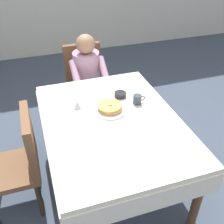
% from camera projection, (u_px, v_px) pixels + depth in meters
% --- Properties ---
extents(ground_plane, '(14.00, 14.00, 0.00)m').
position_uv_depth(ground_plane, '(112.00, 179.00, 2.64)').
color(ground_plane, '#3D4756').
extents(dining_table_main, '(1.12, 1.52, 0.74)m').
position_uv_depth(dining_table_main, '(112.00, 128.00, 2.27)').
color(dining_table_main, silver).
rests_on(dining_table_main, ground).
extents(chair_diner, '(0.44, 0.45, 0.93)m').
position_uv_depth(chair_diner, '(85.00, 78.00, 3.26)').
color(chair_diner, brown).
rests_on(chair_diner, ground).
extents(diner_person, '(0.40, 0.43, 1.12)m').
position_uv_depth(diner_person, '(88.00, 74.00, 3.06)').
color(diner_person, '#B2849E').
rests_on(diner_person, ground).
extents(chair_left_side, '(0.45, 0.44, 0.93)m').
position_uv_depth(chair_left_side, '(21.00, 159.00, 2.14)').
color(chair_left_side, brown).
rests_on(chair_left_side, ground).
extents(plate_breakfast, '(0.28, 0.28, 0.02)m').
position_uv_depth(plate_breakfast, '(110.00, 110.00, 2.32)').
color(plate_breakfast, white).
rests_on(plate_breakfast, dining_table_main).
extents(breakfast_stack, '(0.21, 0.21, 0.06)m').
position_uv_depth(breakfast_stack, '(110.00, 107.00, 2.30)').
color(breakfast_stack, tan).
rests_on(breakfast_stack, plate_breakfast).
extents(cup_coffee, '(0.11, 0.08, 0.08)m').
position_uv_depth(cup_coffee, '(138.00, 99.00, 2.40)').
color(cup_coffee, '#333D4C').
rests_on(cup_coffee, dining_table_main).
extents(bowl_butter, '(0.11, 0.11, 0.04)m').
position_uv_depth(bowl_butter, '(120.00, 95.00, 2.50)').
color(bowl_butter, black).
rests_on(bowl_butter, dining_table_main).
extents(syrup_pitcher, '(0.08, 0.08, 0.07)m').
position_uv_depth(syrup_pitcher, '(77.00, 105.00, 2.33)').
color(syrup_pitcher, silver).
rests_on(syrup_pitcher, dining_table_main).
extents(fork_left_of_plate, '(0.02, 0.18, 0.00)m').
position_uv_depth(fork_left_of_plate, '(90.00, 116.00, 2.26)').
color(fork_left_of_plate, silver).
rests_on(fork_left_of_plate, dining_table_main).
extents(knife_right_of_plate, '(0.03, 0.20, 0.00)m').
position_uv_depth(knife_right_of_plate, '(131.00, 108.00, 2.35)').
color(knife_right_of_plate, silver).
rests_on(knife_right_of_plate, dining_table_main).
extents(spoon_near_edge, '(0.15, 0.05, 0.00)m').
position_uv_depth(spoon_near_edge, '(116.00, 131.00, 2.09)').
color(spoon_near_edge, silver).
rests_on(spoon_near_edge, dining_table_main).
extents(napkin_folded, '(0.18, 0.13, 0.01)m').
position_uv_depth(napkin_folded, '(78.00, 126.00, 2.14)').
color(napkin_folded, white).
rests_on(napkin_folded, dining_table_main).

